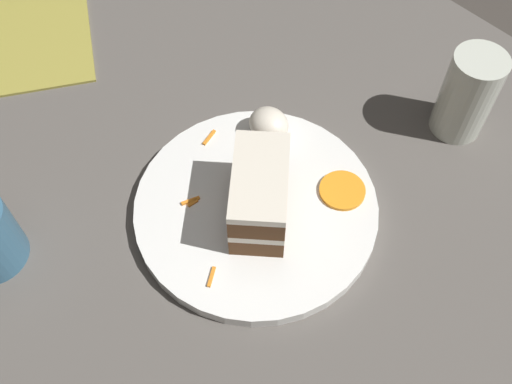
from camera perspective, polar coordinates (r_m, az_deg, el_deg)
The scene contains 9 objects.
ground_plane at distance 0.77m, azimuth -5.29°, elevation -3.42°, with size 6.00×6.00×0.00m, color #38332D.
dining_table at distance 0.75m, azimuth -5.39°, elevation -2.85°, with size 1.28×1.10×0.03m, color #56514C.
plate at distance 0.73m, azimuth 0.00°, elevation -1.57°, with size 0.30×0.30×0.02m, color white.
cake_slice at distance 0.68m, azimuth 0.35°, elevation -0.18°, with size 0.13×0.13×0.08m.
cream_dollop at distance 0.77m, azimuth 1.22°, elevation 6.43°, with size 0.05×0.05×0.04m, color silver.
orange_garnish at distance 0.74m, azimuth 8.22°, elevation 0.15°, with size 0.06×0.06×0.00m, color orange.
carrot_shreds_scatter at distance 0.73m, azimuth -5.12°, elevation -0.82°, with size 0.17×0.15×0.00m.
drinking_glass at distance 0.82m, azimuth 19.32°, elevation 8.34°, with size 0.07×0.07×0.12m.
menu_card at distance 0.99m, azimuth -19.80°, elevation 14.00°, with size 0.15×0.23×0.00m, color #9E933D.
Camera 1 is at (-0.32, 0.20, 0.66)m, focal length 42.00 mm.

